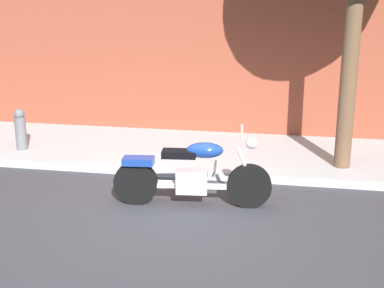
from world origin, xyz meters
The scene contains 4 objects.
ground_plane centered at (0.00, 0.00, 0.00)m, with size 60.00×60.00×0.00m, color #38383D.
sidewalk centered at (0.00, 2.69, 0.07)m, with size 20.51×2.53×0.14m, color #B2B2B2.
motorcycle centered at (0.18, 0.35, 0.46)m, with size 2.26×0.70×1.13m.
fire_hydrant centered at (-3.32, 2.06, 0.46)m, with size 0.20×0.20×0.91m.
Camera 1 is at (1.51, -6.83, 3.05)m, focal length 51.12 mm.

